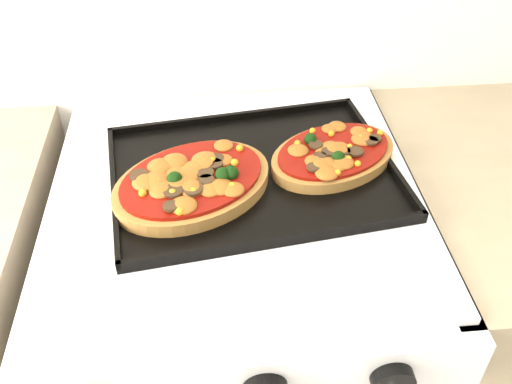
{
  "coord_description": "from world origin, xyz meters",
  "views": [
    {
      "loc": [
        0.0,
        0.99,
        1.5
      ],
      "look_at": [
        0.07,
        1.67,
        0.92
      ],
      "focal_mm": 40.0,
      "sensor_mm": 36.0,
      "label": 1
    }
  ],
  "objects_px": {
    "baking_tray": "(253,171)",
    "pizza_right": "(333,153)",
    "pizza_left": "(192,181)",
    "stove": "(240,351)"
  },
  "relations": [
    {
      "from": "pizza_left",
      "to": "pizza_right",
      "type": "relative_size",
      "value": 1.15
    },
    {
      "from": "stove",
      "to": "baking_tray",
      "type": "height_order",
      "value": "baking_tray"
    },
    {
      "from": "baking_tray",
      "to": "pizza_right",
      "type": "xyz_separation_m",
      "value": [
        0.14,
        0.02,
        0.01
      ]
    },
    {
      "from": "baking_tray",
      "to": "pizza_left",
      "type": "bearing_deg",
      "value": -166.86
    },
    {
      "from": "baking_tray",
      "to": "pizza_right",
      "type": "height_order",
      "value": "pizza_right"
    },
    {
      "from": "baking_tray",
      "to": "pizza_left",
      "type": "relative_size",
      "value": 1.76
    },
    {
      "from": "pizza_left",
      "to": "pizza_right",
      "type": "xyz_separation_m",
      "value": [
        0.23,
        0.05,
        -0.0
      ]
    },
    {
      "from": "stove",
      "to": "baking_tray",
      "type": "xyz_separation_m",
      "value": [
        0.03,
        0.02,
        0.47
      ]
    },
    {
      "from": "baking_tray",
      "to": "pizza_left",
      "type": "xyz_separation_m",
      "value": [
        -0.1,
        -0.04,
        0.02
      ]
    },
    {
      "from": "baking_tray",
      "to": "pizza_left",
      "type": "distance_m",
      "value": 0.11
    }
  ]
}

